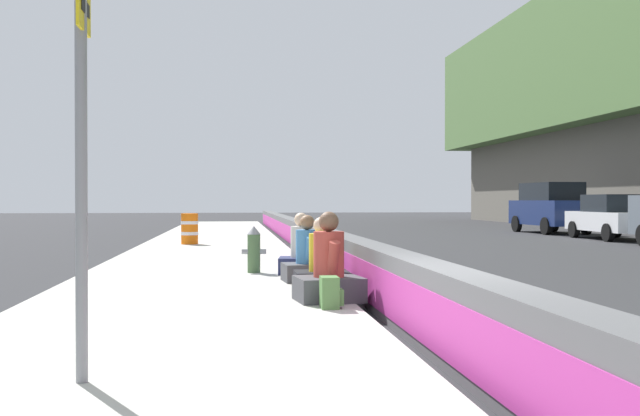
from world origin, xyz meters
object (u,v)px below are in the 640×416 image
object	(u,v)px
seated_person_foreground	(329,273)
parked_car_far	(550,207)
route_sign_post	(82,105)
seated_person_far	(301,255)
fire_hydrant	(254,249)
seated_person_rear	(307,260)
backpack	(330,293)
seated_person_middle	(322,268)
parked_car_midline	(613,217)
construction_barrel	(190,229)

from	to	relation	value
seated_person_foreground	parked_car_far	distance (m)	25.53
route_sign_post	seated_person_far	xyz separation A→B (m)	(7.89, -2.38, -1.72)
route_sign_post	seated_person_foreground	bearing A→B (deg)	-29.90
fire_hydrant	seated_person_foreground	bearing A→B (deg)	-167.42
seated_person_rear	backpack	bearing A→B (deg)	179.57
fire_hydrant	seated_person_rear	size ratio (longest dim) A/B	0.79
seated_person_middle	parked_car_far	world-z (taller)	parked_car_far
fire_hydrant	seated_person_foreground	distance (m)	4.10
parked_car_far	seated_person_foreground	bearing A→B (deg)	149.42
parked_car_midline	seated_person_middle	bearing A→B (deg)	140.00
fire_hydrant	seated_person_foreground	size ratio (longest dim) A/B	0.73
seated_person_far	seated_person_foreground	bearing A→B (deg)	-179.51
parked_car_midline	backpack	bearing A→B (deg)	142.76
seated_person_foreground	backpack	bearing A→B (deg)	174.16
parked_car_far	seated_person_far	bearing A→B (deg)	144.53
seated_person_far	backpack	world-z (taller)	seated_person_far
fire_hydrant	seated_person_middle	size ratio (longest dim) A/B	0.79
seated_person_foreground	seated_person_rear	bearing A→B (deg)	1.07
backpack	fire_hydrant	bearing A→B (deg)	10.00
seated_person_rear	construction_barrel	size ratio (longest dim) A/B	1.17
fire_hydrant	seated_person_rear	world-z (taller)	seated_person_rear
parked_car_midline	parked_car_far	bearing A→B (deg)	0.34
fire_hydrant	backpack	size ratio (longest dim) A/B	2.20
seated_person_foreground	seated_person_middle	size ratio (longest dim) A/B	1.09
route_sign_post	backpack	distance (m)	4.62
seated_person_middle	seated_person_rear	xyz separation A→B (m)	(1.38, 0.08, 0.00)
fire_hydrant	seated_person_rear	distance (m)	1.77
fire_hydrant	parked_car_midline	bearing A→B (deg)	-47.97
fire_hydrant	construction_barrel	distance (m)	9.34
seated_person_rear	construction_barrel	distance (m)	11.04
seated_person_foreground	parked_car_far	world-z (taller)	parked_car_far
seated_person_far	seated_person_middle	bearing A→B (deg)	-178.64
route_sign_post	fire_hydrant	size ratio (longest dim) A/B	4.09
seated_person_rear	construction_barrel	bearing A→B (deg)	13.39
seated_person_middle	seated_person_rear	distance (m)	1.38
seated_person_foreground	backpack	xyz separation A→B (m)	(-0.67, 0.07, -0.18)
route_sign_post	construction_barrel	bearing A→B (deg)	0.64
seated_person_rear	parked_car_far	xyz separation A→B (m)	(19.53, -13.03, 0.70)
seated_person_foreground	seated_person_far	size ratio (longest dim) A/B	1.07
backpack	construction_barrel	size ratio (longest dim) A/B	0.42
route_sign_post	seated_person_far	size ratio (longest dim) A/B	3.19
construction_barrel	parked_car_midline	bearing A→B (deg)	-77.88
seated_person_far	parked_car_far	size ratio (longest dim) A/B	0.23
seated_person_foreground	seated_person_middle	bearing A→B (deg)	-1.69
seated_person_rear	seated_person_middle	bearing A→B (deg)	-176.81
fire_hydrant	parked_car_midline	world-z (taller)	parked_car_midline
route_sign_post	seated_person_far	distance (m)	8.42
route_sign_post	backpack	bearing A→B (deg)	-33.64
seated_person_foreground	seated_person_rear	distance (m)	2.44
seated_person_middle	construction_barrel	world-z (taller)	seated_person_middle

